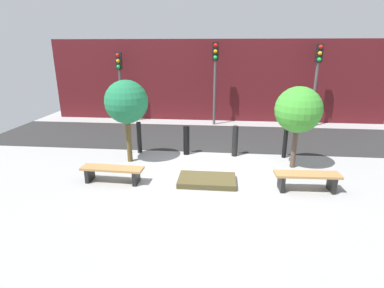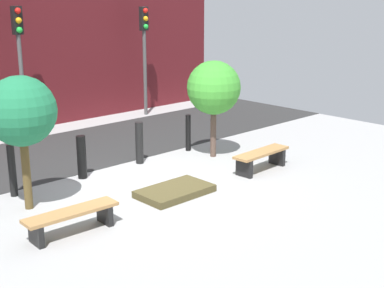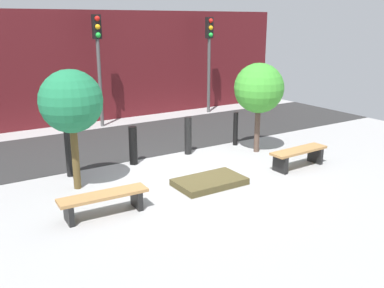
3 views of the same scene
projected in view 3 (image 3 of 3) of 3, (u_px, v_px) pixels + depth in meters
ground_plane at (193, 176)px, 10.12m from camera, size 18.00×18.00×0.00m
road_strip at (129, 140)px, 13.11m from camera, size 18.00×3.79×0.01m
building_facade at (89, 67)px, 15.19m from camera, size 16.20×0.50×3.89m
bench_left at (104, 200)px, 8.00m from camera, size 1.70×0.48×0.43m
bench_right at (299, 155)px, 10.62m from camera, size 1.65×0.49×0.47m
planter_bed at (210, 182)px, 9.54m from camera, size 1.54×0.92×0.15m
tree_behind_left_bench at (71, 102)px, 8.84m from camera, size 1.32×1.32×2.59m
tree_behind_right_bench at (259, 89)px, 11.51m from camera, size 1.35×1.35×2.46m
bollard_far_left at (69, 154)px, 9.95m from camera, size 0.16×0.16×1.09m
bollard_left at (133, 146)px, 10.81m from camera, size 0.21×0.21×0.99m
bollard_center at (188, 136)px, 11.65m from camera, size 0.19×0.19×1.04m
bollard_right at (236, 129)px, 12.50m from camera, size 0.14×0.14×0.98m
traffic_light_mid_west at (98, 51)px, 14.16m from camera, size 0.28×0.27×3.73m
traffic_light_mid_east at (209, 48)px, 16.47m from camera, size 0.28×0.27×3.66m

